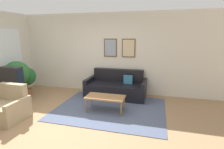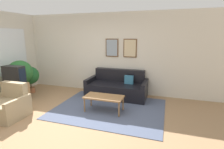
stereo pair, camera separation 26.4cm
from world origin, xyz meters
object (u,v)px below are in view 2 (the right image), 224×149
couch (117,88)px  armchair (7,106)px  potted_plant_tall (20,73)px  coffee_table (104,98)px  tv (14,74)px

couch → armchair: (-2.15, -2.22, -0.03)m
armchair → potted_plant_tall: potted_plant_tall is taller
couch → coffee_table: size_ratio=1.90×
armchair → coffee_table: bearing=28.6°
tv → potted_plant_tall: 0.47m
couch → coffee_table: 1.21m
couch → potted_plant_tall: size_ratio=1.61×
couch → tv: tv is taller
couch → potted_plant_tall: potted_plant_tall is taller
couch → tv: 3.13m
coffee_table → tv: tv is taller
tv → armchair: size_ratio=0.71×
armchair → potted_plant_tall: bearing=125.7°
coffee_table → couch: bearing=89.6°
tv → potted_plant_tall: potted_plant_tall is taller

